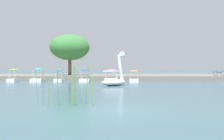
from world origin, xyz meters
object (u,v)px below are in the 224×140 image
swan_boat (115,79)px  pedal_boat_cyan (38,78)px  tree_sapling_by_fence (69,47)px  pedal_boat_pink (111,78)px  pedal_boat_lime (13,78)px  pedal_boat_teal (59,78)px  bicycle_parked (219,73)px  pedal_boat_orange (134,78)px  pedal_boat_blue (84,78)px

swan_boat → pedal_boat_cyan: (-8.90, 7.66, -0.19)m
pedal_boat_cyan → tree_sapling_by_fence: 9.07m
pedal_boat_pink → pedal_boat_lime: pedal_boat_lime is taller
pedal_boat_teal → bicycle_parked: (20.36, 4.58, 0.50)m
pedal_boat_orange → pedal_boat_pink: size_ratio=0.81×
pedal_boat_teal → bicycle_parked: bearing=12.7°
pedal_boat_pink → pedal_boat_lime: size_ratio=1.28×
pedal_boat_orange → bicycle_parked: size_ratio=1.11×
swan_boat → pedal_boat_pink: swan_boat is taller
pedal_boat_blue → tree_sapling_by_fence: tree_sapling_by_fence is taller
pedal_boat_pink → pedal_boat_lime: bearing=178.3°
swan_boat → pedal_boat_lime: 13.93m
swan_boat → pedal_boat_cyan: size_ratio=1.34×
pedal_boat_orange → pedal_boat_pink: (-2.63, 0.09, 0.00)m
bicycle_parked → pedal_boat_cyan: bearing=-169.3°
swan_boat → pedal_boat_blue: bearing=114.7°
pedal_boat_lime → pedal_boat_pink: bearing=-1.7°
pedal_boat_blue → pedal_boat_teal: pedal_boat_blue is taller
swan_boat → pedal_boat_lime: swan_boat is taller
pedal_boat_blue → pedal_boat_teal: size_ratio=1.02×
pedal_boat_lime → bicycle_parked: 26.14m
pedal_boat_cyan → pedal_boat_teal: bearing=-5.6°
pedal_boat_orange → bicycle_parked: bearing=22.8°
pedal_boat_orange → pedal_boat_blue: pedal_boat_blue is taller
swan_boat → pedal_boat_pink: (-0.33, 7.17, -0.20)m
pedal_boat_pink → pedal_boat_blue: bearing=174.0°
pedal_boat_orange → pedal_boat_lime: size_ratio=1.03×
pedal_boat_blue → tree_sapling_by_fence: 9.33m
swan_boat → pedal_boat_orange: swan_boat is taller
tree_sapling_by_fence → pedal_boat_teal: bearing=-89.7°
pedal_boat_pink → pedal_boat_cyan: 8.59m
pedal_boat_pink → pedal_boat_teal: 6.03m
swan_boat → tree_sapling_by_fence: 17.05m
pedal_boat_cyan → bicycle_parked: bearing=10.7°
pedal_boat_blue → pedal_boat_cyan: size_ratio=0.83×
pedal_boat_teal → pedal_boat_cyan: size_ratio=0.81×
pedal_boat_blue → pedal_boat_orange: bearing=-4.2°
swan_boat → pedal_boat_teal: (-6.35, 7.41, -0.20)m
pedal_boat_teal → pedal_boat_lime: size_ratio=1.02×
pedal_boat_teal → bicycle_parked: size_ratio=1.10×
pedal_boat_orange → pedal_boat_cyan: (-11.20, 0.58, 0.01)m
pedal_boat_teal → pedal_boat_lime: 5.38m
pedal_boat_orange → pedal_boat_pink: 2.63m
bicycle_parked → tree_sapling_by_fence: bearing=170.8°
pedal_boat_orange → pedal_boat_lime: 14.04m
pedal_boat_orange → pedal_boat_pink: pedal_boat_pink is taller
pedal_boat_pink → pedal_boat_teal: (-6.02, 0.24, 0.00)m
pedal_boat_teal → bicycle_parked: pedal_boat_teal is taller
pedal_boat_lime → bicycle_parked: pedal_boat_lime is taller
pedal_boat_blue → pedal_boat_lime: size_ratio=1.04×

